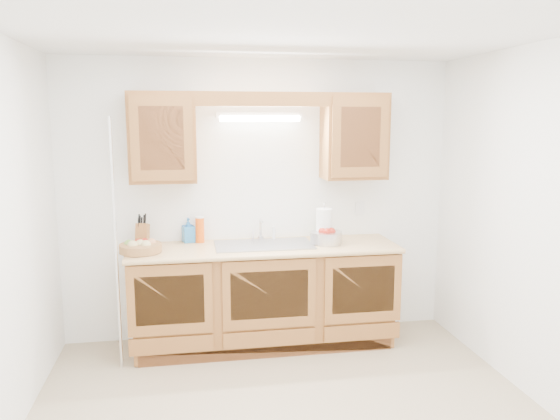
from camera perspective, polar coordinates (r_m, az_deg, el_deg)
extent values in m
plane|color=tan|center=(3.94, 1.00, -20.62)|extent=(3.50, 3.50, 0.00)
plane|color=white|center=(3.45, 1.13, 18.19)|extent=(3.50, 3.50, 0.00)
cube|color=white|center=(4.95, -2.20, 1.02)|extent=(3.50, 0.02, 2.50)
cube|color=white|center=(2.09, 8.94, -11.06)|extent=(3.50, 0.02, 2.50)
cube|color=white|center=(4.18, 25.35, -1.47)|extent=(0.02, 3.00, 2.50)
cube|color=#955F2B|center=(4.85, -1.66, -9.02)|extent=(2.20, 0.60, 0.86)
cube|color=#DBB673|center=(4.71, -1.66, -3.99)|extent=(2.30, 0.63, 0.04)
cube|color=#955F2B|center=(4.69, -12.16, 7.42)|extent=(0.55, 0.33, 0.75)
cube|color=#955F2B|center=(4.91, 7.75, 7.63)|extent=(0.55, 0.33, 0.75)
cube|color=#955F2B|center=(4.59, -1.75, 11.51)|extent=(2.20, 0.05, 0.12)
cylinder|color=white|center=(4.79, -2.10, 9.51)|extent=(0.70, 0.05, 0.05)
cube|color=white|center=(4.82, -2.15, 9.87)|extent=(0.76, 0.06, 0.05)
cube|color=#9E9EA3|center=(4.72, -1.70, -3.66)|extent=(0.84, 0.46, 0.01)
cube|color=#9E9EA3|center=(4.72, -4.23, -4.74)|extent=(0.39, 0.40, 0.16)
cube|color=#9E9EA3|center=(4.78, 0.81, -4.54)|extent=(0.39, 0.40, 0.16)
cylinder|color=silver|center=(4.91, -2.03, -2.95)|extent=(0.06, 0.06, 0.04)
cylinder|color=silver|center=(4.90, -2.03, -2.03)|extent=(0.02, 0.02, 0.16)
cylinder|color=silver|center=(4.83, -1.96, -1.10)|extent=(0.02, 0.12, 0.02)
cylinder|color=white|center=(4.92, -0.65, -2.44)|extent=(0.03, 0.03, 0.12)
cylinder|color=silver|center=(4.43, -16.78, -3.67)|extent=(0.03, 0.03, 2.00)
cube|color=white|center=(5.16, 8.33, 0.17)|extent=(0.08, 0.01, 0.12)
cylinder|color=#AC7445|center=(4.61, -14.37, -3.86)|extent=(0.45, 0.45, 0.07)
sphere|color=#D8C67F|center=(4.57, -15.14, -3.61)|extent=(0.09, 0.09, 0.09)
sphere|color=#D8C67F|center=(4.55, -13.84, -3.61)|extent=(0.09, 0.09, 0.09)
sphere|color=tan|center=(4.63, -13.30, -3.38)|extent=(0.08, 0.08, 0.08)
sphere|color=#A62013|center=(4.66, -14.56, -3.37)|extent=(0.08, 0.08, 0.08)
sphere|color=#72A53F|center=(4.64, -15.53, -3.46)|extent=(0.08, 0.08, 0.08)
sphere|color=#D8C67F|center=(4.59, -14.40, -3.52)|extent=(0.08, 0.08, 0.08)
sphere|color=#A62013|center=(4.68, -13.96, -3.29)|extent=(0.07, 0.07, 0.07)
cube|color=#955F2B|center=(4.82, -14.18, -2.54)|extent=(0.12, 0.17, 0.22)
cylinder|color=black|center=(4.79, -14.57, -1.26)|extent=(0.02, 0.04, 0.08)
cylinder|color=black|center=(4.78, -14.26, -1.20)|extent=(0.02, 0.04, 0.08)
cylinder|color=black|center=(4.78, -13.94, -1.14)|extent=(0.02, 0.04, 0.08)
cylinder|color=black|center=(4.82, -14.44, -1.04)|extent=(0.02, 0.04, 0.08)
cylinder|color=black|center=(4.81, -14.02, -0.98)|extent=(0.02, 0.04, 0.08)
cylinder|color=black|center=(4.84, -14.52, -0.89)|extent=(0.02, 0.04, 0.08)
cylinder|color=black|center=(4.84, -13.90, -0.83)|extent=(0.02, 0.04, 0.08)
cylinder|color=#EE540D|center=(4.86, -8.37, -2.09)|extent=(0.08, 0.08, 0.22)
cylinder|color=white|center=(4.84, -8.40, -0.75)|extent=(0.08, 0.08, 0.01)
imported|color=#2574BD|center=(4.89, -9.56, -2.08)|extent=(0.12, 0.12, 0.22)
cube|color=#CC333F|center=(5.05, 4.01, -2.83)|extent=(0.13, 0.11, 0.01)
cube|color=green|center=(5.05, 4.01, -2.72)|extent=(0.13, 0.11, 0.02)
cylinder|color=silver|center=(4.85, 4.60, -3.32)|extent=(0.17, 0.17, 0.01)
cylinder|color=silver|center=(4.82, 4.63, -1.38)|extent=(0.02, 0.02, 0.34)
cylinder|color=white|center=(4.82, 4.62, -1.57)|extent=(0.18, 0.18, 0.29)
sphere|color=silver|center=(4.79, 4.65, 0.64)|extent=(0.02, 0.02, 0.02)
cylinder|color=silver|center=(4.79, 4.84, -2.89)|extent=(0.33, 0.33, 0.11)
sphere|color=#A62013|center=(4.77, 4.47, -2.28)|extent=(0.07, 0.07, 0.07)
sphere|color=#A62013|center=(4.81, 5.15, -2.20)|extent=(0.07, 0.07, 0.07)
sphere|color=#A62013|center=(4.75, 4.94, -2.34)|extent=(0.07, 0.07, 0.07)
sphere|color=#A62013|center=(4.77, 5.41, -2.29)|extent=(0.07, 0.07, 0.07)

